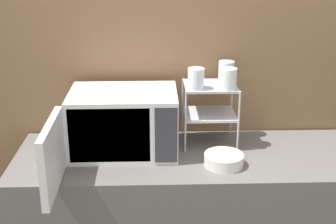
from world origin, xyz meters
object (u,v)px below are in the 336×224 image
Objects in this scene: glass_back_right at (226,71)px; bowl at (224,160)px; dish_rack at (210,101)px; microwave at (120,123)px; glass_front_right at (228,79)px; glass_front_left at (195,79)px.

glass_back_right is 0.56× the size of bowl.
microwave is at bearing -166.84° from dish_rack.
dish_rack reaches higher than bowl.
dish_rack is at bearing 13.16° from microwave.
glass_front_right is 0.40m from bowl.
glass_front_right is at bearing 79.18° from bowl.
glass_front_left is 1.00× the size of glass_front_right.
glass_front_left is at bearing -141.71° from dish_rack.
microwave is 7.44× the size of glass_back_right.
dish_rack is at bearing 38.29° from glass_front_left.
microwave is 7.44× the size of glass_front_right.
glass_back_right is (0.17, 0.13, 0.00)m from glass_front_left.
glass_front_right is (0.16, -0.00, 0.00)m from glass_front_left.
glass_front_left and glass_front_right have the same top height.
dish_rack is 3.04× the size of glass_back_right.
glass_back_right is 0.14m from glass_front_right.
glass_front_right is at bearing 3.80° from microwave.
microwave reaches higher than bowl.
glass_front_left is (0.37, 0.04, 0.21)m from microwave.
glass_back_right is at bearing 36.86° from dish_rack.
bowl is at bearing -100.82° from glass_front_right.
dish_rack is 1.70× the size of bowl.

